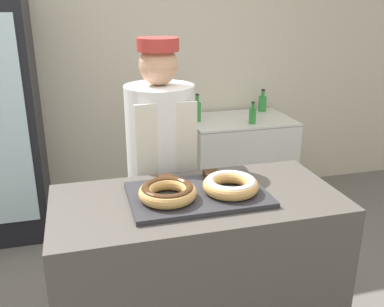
{
  "coord_description": "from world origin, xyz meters",
  "views": [
    {
      "loc": [
        -0.5,
        -1.73,
        1.84
      ],
      "look_at": [
        0.0,
        0.1,
        1.16
      ],
      "focal_mm": 40.0,
      "sensor_mm": 36.0,
      "label": 1
    }
  ],
  "objects": [
    {
      "name": "chest_freezer",
      "position": [
        0.9,
        1.76,
        0.42
      ],
      "size": [
        0.92,
        0.62,
        0.83
      ],
      "color": "silver",
      "rests_on": "ground_plane"
    },
    {
      "name": "display_counter",
      "position": [
        0.0,
        0.0,
        0.49
      ],
      "size": [
        1.34,
        0.65,
        0.98
      ],
      "color": "#4C4742",
      "rests_on": "ground_plane"
    },
    {
      "name": "donut_light_glaze",
      "position": [
        0.15,
        -0.03,
        1.04
      ],
      "size": [
        0.26,
        0.26,
        0.07
      ],
      "color": "tan",
      "rests_on": "serving_tray"
    },
    {
      "name": "bottle_green",
      "position": [
        1.21,
        1.96,
        0.92
      ],
      "size": [
        0.07,
        0.07,
        0.21
      ],
      "color": "#2D8C38",
      "rests_on": "chest_freezer"
    },
    {
      "name": "brownie_back_right",
      "position": [
        0.12,
        0.15,
        1.02
      ],
      "size": [
        0.07,
        0.07,
        0.03
      ],
      "color": "#382111",
      "rests_on": "serving_tray"
    },
    {
      "name": "wall_back",
      "position": [
        0.0,
        2.13,
        1.35
      ],
      "size": [
        8.0,
        0.06,
        2.7
      ],
      "color": "beige",
      "rests_on": "ground_plane"
    },
    {
      "name": "baker_person",
      "position": [
        -0.06,
        0.57,
        0.87
      ],
      "size": [
        0.39,
        0.39,
        1.65
      ],
      "color": "#4C4C51",
      "rests_on": "ground_plane"
    },
    {
      "name": "bottle_green_b",
      "position": [
        0.5,
        1.77,
        0.93
      ],
      "size": [
        0.06,
        0.06,
        0.24
      ],
      "color": "#2D8C38",
      "rests_on": "chest_freezer"
    },
    {
      "name": "donut_chocolate_glaze",
      "position": [
        -0.15,
        -0.03,
        1.04
      ],
      "size": [
        0.26,
        0.26,
        0.07
      ],
      "color": "tan",
      "rests_on": "serving_tray"
    },
    {
      "name": "brownie_back_left",
      "position": [
        -0.12,
        0.15,
        1.02
      ],
      "size": [
        0.07,
        0.07,
        0.03
      ],
      "color": "#382111",
      "rests_on": "serving_tray"
    },
    {
      "name": "serving_tray",
      "position": [
        0.0,
        0.0,
        0.99
      ],
      "size": [
        0.63,
        0.41,
        0.02
      ],
      "color": "#2D2D33",
      "rests_on": "display_counter"
    },
    {
      "name": "bottle_green_b_b",
      "position": [
        0.94,
        1.57,
        0.91
      ],
      "size": [
        0.06,
        0.06,
        0.19
      ],
      "color": "#2D8C38",
      "rests_on": "chest_freezer"
    }
  ]
}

